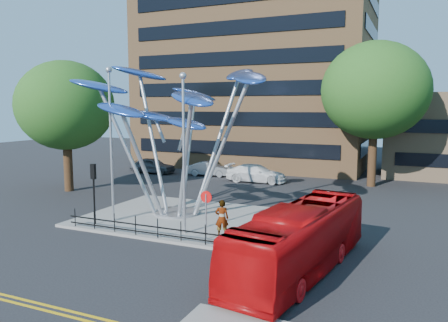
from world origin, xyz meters
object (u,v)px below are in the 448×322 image
at_px(tree_right, 375,91).
at_px(pedestrian, 222,218).
at_px(tree_left, 65,106).
at_px(parked_car_right, 256,173).
at_px(traffic_light_island, 94,181).
at_px(parked_car_mid, 210,169).
at_px(leaf_sculpture, 176,104).
at_px(street_lamp_left, 111,131).
at_px(no_entry_sign_island, 206,207).
at_px(street_lamp_right, 184,139).
at_px(parked_car_left, 152,165).
at_px(red_bus, 300,239).

distance_m(tree_right, pedestrian, 20.73).
distance_m(tree_left, parked_car_right, 16.99).
bearing_deg(tree_right, traffic_light_island, -123.69).
bearing_deg(parked_car_mid, traffic_light_island, 178.46).
relative_size(leaf_sculpture, street_lamp_left, 1.45).
relative_size(tree_left, street_lamp_left, 1.17).
distance_m(no_entry_sign_island, parked_car_right, 17.87).
xyz_separation_m(street_lamp_right, parked_car_left, (-13.53, 17.62, -4.31)).
bearing_deg(tree_left, tree_right, 28.61).
bearing_deg(parked_car_mid, tree_right, -95.12).
bearing_deg(tree_right, parked_car_right, -168.19).
bearing_deg(leaf_sculpture, red_bus, -33.47).
relative_size(tree_left, traffic_light_island, 3.01).
bearing_deg(parked_car_left, parked_car_right, -94.72).
relative_size(leaf_sculpture, no_entry_sign_island, 5.19).
relative_size(no_entry_sign_island, parked_car_right, 0.45).
height_order(no_entry_sign_island, parked_car_right, no_entry_sign_island).
relative_size(tree_left, red_bus, 1.04).
relative_size(tree_left, parked_car_mid, 2.44).
height_order(tree_left, street_lamp_right, tree_left).
distance_m(traffic_light_island, red_bus, 12.49).
relative_size(tree_right, traffic_light_island, 3.54).
bearing_deg(leaf_sculpture, street_lamp_left, -127.40).
bearing_deg(leaf_sculpture, street_lamp_right, -55.09).
xyz_separation_m(tree_left, parked_car_left, (0.97, 10.62, -6.01)).
relative_size(street_lamp_left, pedestrian, 4.62).
relative_size(red_bus, parked_car_right, 1.84).
xyz_separation_m(no_entry_sign_island, parked_car_right, (-3.64, 17.47, -1.03)).
relative_size(no_entry_sign_island, pedestrian, 1.29).
distance_m(traffic_light_island, parked_car_mid, 19.08).
xyz_separation_m(street_lamp_left, no_entry_sign_island, (6.50, -0.98, -3.54)).
xyz_separation_m(street_lamp_left, street_lamp_right, (5.00, -0.50, -0.26)).
bearing_deg(street_lamp_left, street_lamp_right, -5.71).
xyz_separation_m(tree_right, tree_left, (-22.00, -12.00, -1.24)).
relative_size(tree_right, street_lamp_right, 1.46).
distance_m(tree_left, parked_car_mid, 14.71).
bearing_deg(leaf_sculpture, parked_car_mid, 108.41).
height_order(leaf_sculpture, parked_car_mid, leaf_sculpture).
bearing_deg(parked_car_right, no_entry_sign_island, -171.77).
bearing_deg(parked_car_mid, red_bus, -153.19).
bearing_deg(tree_left, traffic_light_island, -39.81).
height_order(street_lamp_left, parked_car_left, street_lamp_left).
height_order(tree_right, parked_car_left, tree_right).
height_order(tree_right, street_lamp_left, tree_right).
bearing_deg(parked_car_left, leaf_sculpture, -143.33).
height_order(traffic_light_island, red_bus, traffic_light_island).
relative_size(street_lamp_left, red_bus, 0.89).
bearing_deg(traffic_light_island, tree_left, 140.19).
bearing_deg(traffic_light_island, parked_car_mid, 95.93).
bearing_deg(parked_car_left, tree_left, 173.28).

